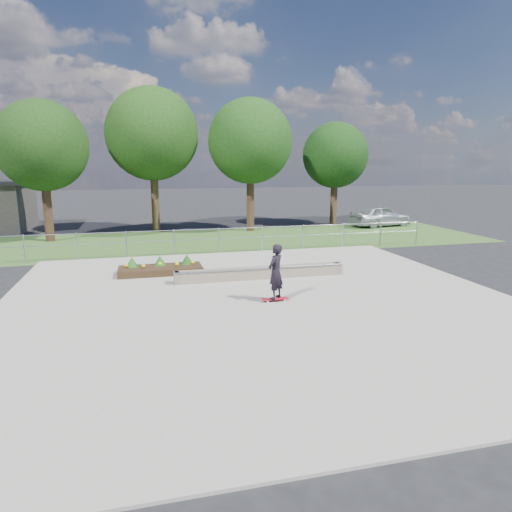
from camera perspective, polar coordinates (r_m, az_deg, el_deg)
The scene contains 12 objects.
ground at distance 13.49m, azimuth 0.74°, elevation -5.88°, with size 120.00×120.00×0.00m, color black.
grass_verge at distance 24.00m, azimuth -6.01°, elevation 1.87°, with size 30.00×8.00×0.02m, color #2E4F1F.
concrete_slab at distance 13.48m, azimuth 0.74°, elevation -5.76°, with size 15.00×15.00×0.06m, color gray.
fence at distance 20.47m, azimuth -4.65°, elevation 2.36°, with size 20.06×0.06×1.20m.
tree_far_left at distance 25.87m, azimuth -25.20°, elevation 12.34°, with size 4.55×4.55×7.15m.
tree_mid_left at distance 27.48m, azimuth -12.85°, elevation 14.60°, with size 5.25×5.25×8.25m.
tree_mid_right at distance 27.19m, azimuth -0.73°, elevation 14.12°, with size 4.90×4.90×7.70m.
tree_far_right at distance 30.52m, azimuth 9.88°, elevation 12.27°, with size 4.20×4.20×6.60m.
grind_ledge at distance 15.97m, azimuth 0.59°, elevation -2.11°, with size 6.00×0.44×0.43m.
planter_bed at distance 17.11m, azimuth -11.86°, elevation -1.49°, with size 3.00×1.20×0.61m.
skateboarder at distance 13.22m, azimuth 2.47°, elevation -2.00°, with size 0.80×0.69×1.70m.
parked_car at distance 30.40m, azimuth 15.28°, elevation 4.88°, with size 1.63×4.04×1.38m, color #A9AFB3.
Camera 1 is at (-3.31, -12.43, 4.06)m, focal length 32.00 mm.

